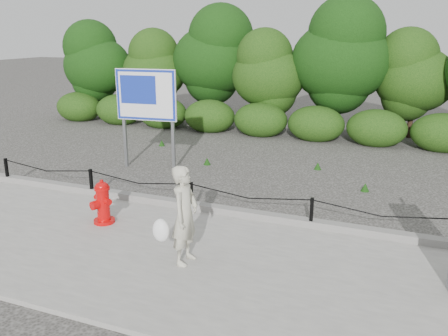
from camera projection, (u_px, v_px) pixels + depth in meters
ground at (192, 213)px, 9.88m from camera, size 90.00×90.00×0.00m
sidewalk at (141, 251)px, 8.08m from camera, size 14.00×4.00×0.08m
curb at (192, 206)px, 9.88m from camera, size 14.00×0.22×0.14m
chain_barrier at (191, 193)px, 9.75m from camera, size 10.06×0.06×0.60m
treeline at (320, 63)px, 16.85m from camera, size 20.38×3.69×4.72m
fire_hydrant at (103, 203)px, 9.08m from camera, size 0.53×0.53×0.87m
pedestrian at (183, 216)px, 7.43m from camera, size 0.69×0.59×1.61m
advertising_sign at (146, 99)px, 12.50m from camera, size 1.68×0.30×2.70m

